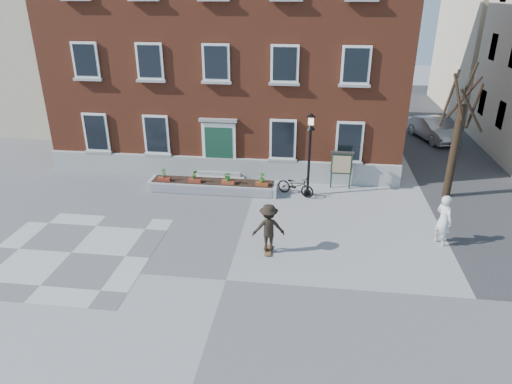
# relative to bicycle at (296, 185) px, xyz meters

# --- Properties ---
(ground) EXTENTS (100.00, 100.00, 0.00)m
(ground) POSITION_rel_bicycle_xyz_m (-1.97, -7.26, -0.48)
(ground) COLOR gray
(ground) RESTS_ON ground
(checker_patch) EXTENTS (6.00, 6.00, 0.01)m
(checker_patch) POSITION_rel_bicycle_xyz_m (-7.97, -6.26, -0.48)
(checker_patch) COLOR #5D5D60
(checker_patch) RESTS_ON ground
(distant_building) EXTENTS (10.00, 12.00, 13.00)m
(distant_building) POSITION_rel_bicycle_xyz_m (-19.97, 12.74, 6.02)
(distant_building) COLOR beige
(distant_building) RESTS_ON ground
(bicycle) EXTENTS (1.95, 1.32, 0.97)m
(bicycle) POSITION_rel_bicycle_xyz_m (0.00, 0.00, 0.00)
(bicycle) COLOR black
(bicycle) RESTS_ON ground
(parked_car) EXTENTS (2.79, 4.52, 1.41)m
(parked_car) POSITION_rel_bicycle_xyz_m (8.33, 9.88, 0.22)
(parked_car) COLOR #ACAEB1
(parked_car) RESTS_ON ground
(bystander) EXTENTS (0.79, 0.88, 2.01)m
(bystander) POSITION_rel_bicycle_xyz_m (5.69, -3.85, 0.52)
(bystander) COLOR silver
(bystander) RESTS_ON ground
(brick_building) EXTENTS (18.40, 10.85, 12.60)m
(brick_building) POSITION_rel_bicycle_xyz_m (-3.97, 6.71, 5.82)
(brick_building) COLOR brown
(brick_building) RESTS_ON ground
(planter_assembly) EXTENTS (6.20, 1.12, 1.15)m
(planter_assembly) POSITION_rel_bicycle_xyz_m (-3.95, -0.09, -0.18)
(planter_assembly) COLOR #B3B2AE
(planter_assembly) RESTS_ON ground
(bare_tree) EXTENTS (1.83, 1.83, 6.16)m
(bare_tree) POSITION_rel_bicycle_xyz_m (7.04, 0.75, 2.31)
(bare_tree) COLOR black
(bare_tree) RESTS_ON ground
(lamp_post) EXTENTS (0.40, 0.40, 3.93)m
(lamp_post) POSITION_rel_bicycle_xyz_m (0.56, 0.06, 2.05)
(lamp_post) COLOR black
(lamp_post) RESTS_ON ground
(notice_board) EXTENTS (1.10, 0.16, 1.87)m
(notice_board) POSITION_rel_bicycle_xyz_m (2.12, 1.10, 0.78)
(notice_board) COLOR #193226
(notice_board) RESTS_ON ground
(skateboarder) EXTENTS (1.30, 0.90, 1.92)m
(skateboarder) POSITION_rel_bicycle_xyz_m (-0.75, -5.26, 0.51)
(skateboarder) COLOR brown
(skateboarder) RESTS_ON ground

